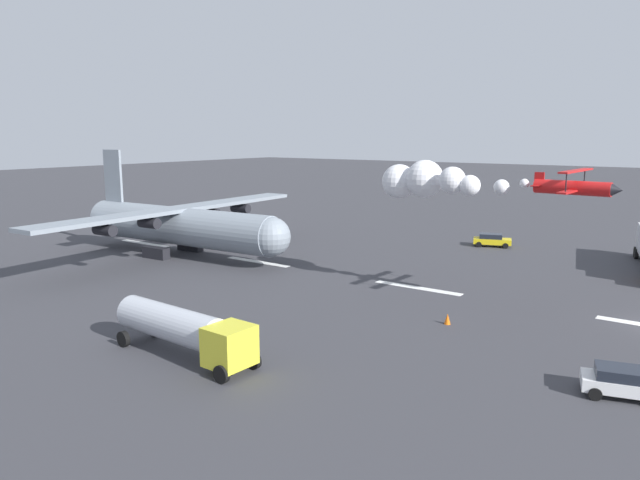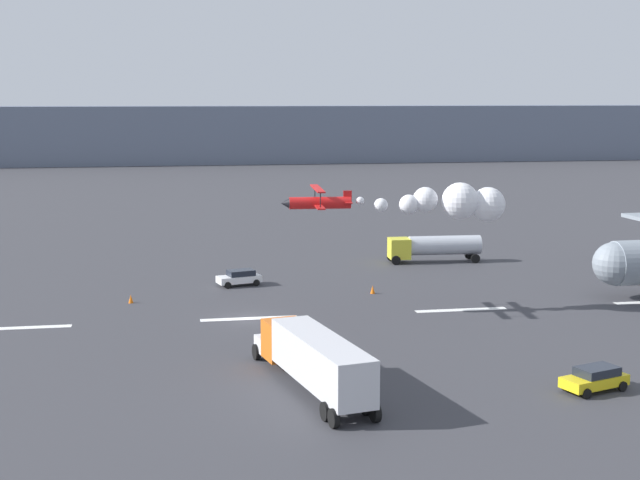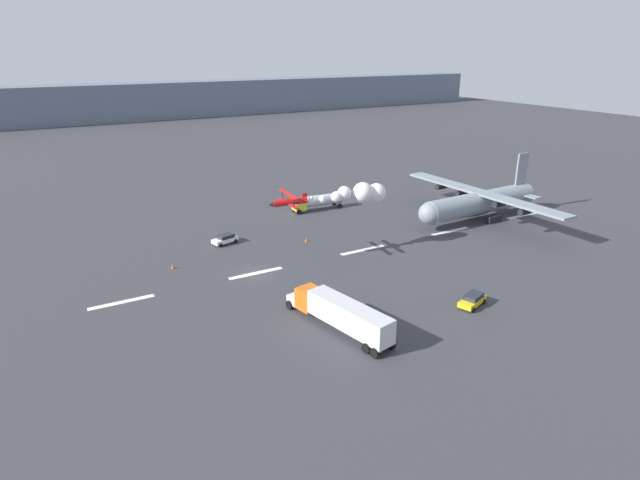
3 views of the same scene
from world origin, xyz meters
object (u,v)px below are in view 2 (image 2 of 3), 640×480
object	(u,v)px
fuel_tanker_truck	(433,246)
traffic_cone_far	(373,290)
airport_staff_sedan	(240,277)
semi_truck_orange	(313,357)
followme_car_yellow	(595,378)
traffic_cone_near	(131,299)
stunt_biplane_red	(447,202)

from	to	relation	value
fuel_tanker_truck	traffic_cone_far	size ratio (longest dim) A/B	13.66
fuel_tanker_truck	airport_staff_sedan	bearing A→B (deg)	-157.75
airport_staff_sedan	traffic_cone_far	bearing A→B (deg)	-25.75
semi_truck_orange	followme_car_yellow	distance (m)	17.54
fuel_tanker_truck	traffic_cone_far	bearing A→B (deg)	-124.74
traffic_cone_near	traffic_cone_far	world-z (taller)	same
fuel_tanker_truck	traffic_cone_near	world-z (taller)	fuel_tanker_truck
semi_truck_orange	fuel_tanker_truck	bearing A→B (deg)	64.07
semi_truck_orange	airport_staff_sedan	xyz separation A→B (m)	(-1.80, 32.59, -1.33)
semi_truck_orange	traffic_cone_far	xyz separation A→B (m)	(10.02, 26.88, -1.76)
followme_car_yellow	traffic_cone_near	xyz separation A→B (m)	(-29.12, 29.75, -0.44)
stunt_biplane_red	airport_staff_sedan	world-z (taller)	stunt_biplane_red
traffic_cone_near	fuel_tanker_truck	bearing A→B (deg)	24.93
airport_staff_sedan	traffic_cone_far	world-z (taller)	airport_staff_sedan
fuel_tanker_truck	airport_staff_sedan	size ratio (longest dim) A/B	2.30
semi_truck_orange	fuel_tanker_truck	distance (m)	46.26
stunt_biplane_red	followme_car_yellow	distance (m)	24.17
followme_car_yellow	airport_staff_sedan	distance (m)	40.43
stunt_biplane_red	followme_car_yellow	world-z (taller)	stunt_biplane_red
fuel_tanker_truck	traffic_cone_far	xyz separation A→B (m)	(-10.21, -14.72, -1.38)
airport_staff_sedan	followme_car_yellow	bearing A→B (deg)	-61.94
stunt_biplane_red	traffic_cone_near	bearing A→B (deg)	164.70
fuel_tanker_truck	semi_truck_orange	bearing A→B (deg)	-115.93
semi_truck_orange	airport_staff_sedan	size ratio (longest dim) A/B	3.50
semi_truck_orange	followme_car_yellow	size ratio (longest dim) A/B	3.38
semi_truck_orange	fuel_tanker_truck	xyz separation A→B (m)	(20.23, 41.60, -0.38)
fuel_tanker_truck	traffic_cone_near	xyz separation A→B (m)	(-32.13, -14.94, -1.38)
stunt_biplane_red	traffic_cone_near	world-z (taller)	stunt_biplane_red
followme_car_yellow	fuel_tanker_truck	bearing A→B (deg)	86.14
fuel_tanker_truck	airport_staff_sedan	xyz separation A→B (m)	(-22.03, -9.01, -0.94)
stunt_biplane_red	fuel_tanker_truck	bearing A→B (deg)	75.84
stunt_biplane_red	semi_truck_orange	distance (m)	25.33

